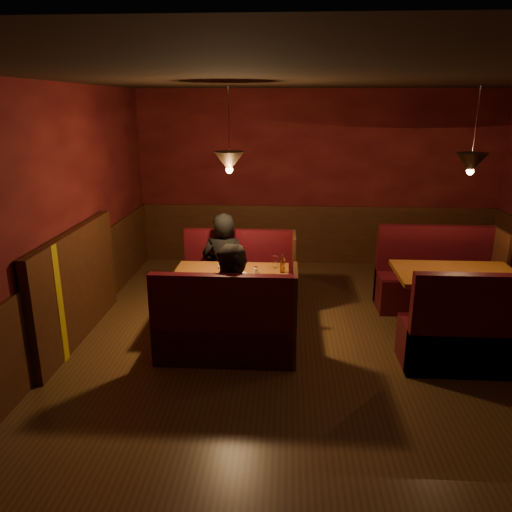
# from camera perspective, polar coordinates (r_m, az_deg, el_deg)

# --- Properties ---
(room) EXTENTS (6.02, 7.02, 2.92)m
(room) POSITION_cam_1_polar(r_m,az_deg,el_deg) (5.20, 5.89, -1.23)
(room) COLOR #4C321A
(room) RESTS_ON ground
(main_table) EXTENTS (1.38, 0.84, 0.96)m
(main_table) POSITION_cam_1_polar(r_m,az_deg,el_deg) (6.02, -2.70, -3.42)
(main_table) COLOR brown
(main_table) RESTS_ON ground
(main_bench_far) EXTENTS (1.51, 0.54, 1.03)m
(main_bench_far) POSITION_cam_1_polar(r_m,az_deg,el_deg) (6.83, -1.85, -3.01)
(main_bench_far) COLOR black
(main_bench_far) RESTS_ON ground
(main_bench_near) EXTENTS (1.51, 0.54, 1.03)m
(main_bench_near) POSITION_cam_1_polar(r_m,az_deg,el_deg) (5.40, -3.42, -8.72)
(main_bench_near) COLOR black
(main_bench_near) RESTS_ON ground
(second_table) EXTENTS (1.40, 0.90, 0.79)m
(second_table) POSITION_cam_1_polar(r_m,az_deg,el_deg) (6.32, 21.82, -3.49)
(second_table) COLOR brown
(second_table) RESTS_ON ground
(second_bench_far) EXTENTS (1.55, 0.58, 1.11)m
(second_bench_far) POSITION_cam_1_polar(r_m,az_deg,el_deg) (7.16, 19.87, -2.90)
(second_bench_far) COLOR black
(second_bench_far) RESTS_ON ground
(second_bench_near) EXTENTS (1.55, 0.58, 1.11)m
(second_bench_near) POSITION_cam_1_polar(r_m,az_deg,el_deg) (5.69, 24.40, -8.64)
(second_bench_near) COLOR black
(second_bench_near) RESTS_ON ground
(diner_a) EXTENTS (0.65, 0.47, 1.67)m
(diner_a) POSITION_cam_1_polar(r_m,az_deg,el_deg) (6.60, -3.67, 0.86)
(diner_a) COLOR black
(diner_a) RESTS_ON ground
(diner_b) EXTENTS (0.82, 0.66, 1.61)m
(diner_b) POSITION_cam_1_polar(r_m,az_deg,el_deg) (5.32, -2.34, -3.52)
(diner_b) COLOR black
(diner_b) RESTS_ON ground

